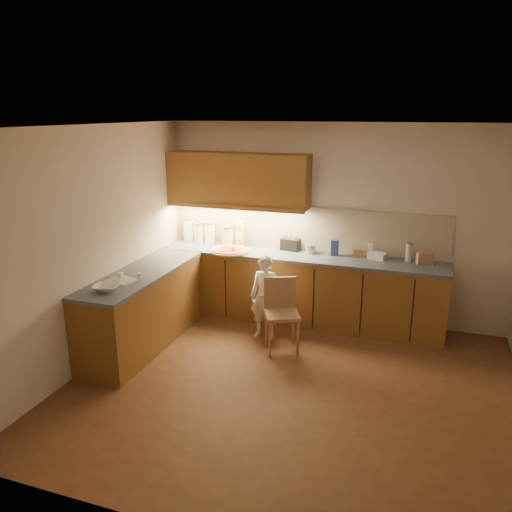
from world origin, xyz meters
name	(u,v)px	position (x,y,z in m)	size (l,w,h in m)	color
room	(295,228)	(0.00, 0.00, 1.68)	(4.54, 4.50, 2.62)	#55331D
l_counter	(248,294)	(-0.92, 1.25, 0.46)	(3.77, 2.62, 0.92)	brown
backsplash	(305,228)	(-0.38, 1.99, 1.21)	(3.75, 0.02, 0.58)	#B7AA8E
upper_cabinets	(237,180)	(-1.27, 1.82, 1.85)	(1.95, 0.36, 0.73)	brown
pizza_on_board	(230,250)	(-1.28, 1.53, 0.94)	(0.52, 0.52, 0.21)	#A18350
child	(265,297)	(-0.63, 1.05, 0.53)	(0.39, 0.25, 1.06)	white
wooden_chair	(281,309)	(-0.36, 0.84, 0.49)	(0.51, 0.51, 0.85)	tan
mixing_bowl	(107,288)	(-1.95, -0.27, 0.95)	(0.27, 0.27, 0.07)	white
canister_a	(189,230)	(-2.05, 1.89, 1.09)	(0.17, 0.17, 0.33)	white
canister_b	(199,232)	(-1.89, 1.88, 1.06)	(0.16, 0.16, 0.28)	silver
canister_c	(210,232)	(-1.73, 1.89, 1.07)	(0.16, 0.16, 0.30)	white
canister_d	(228,236)	(-1.43, 1.85, 1.06)	(0.17, 0.17, 0.27)	silver
oil_jug	(240,234)	(-1.27, 1.88, 1.08)	(0.12, 0.09, 0.35)	gold
toaster	(290,244)	(-0.54, 1.87, 1.00)	(0.27, 0.18, 0.17)	black
steel_pot	(310,249)	(-0.25, 1.82, 0.98)	(0.16, 0.16, 0.12)	silver
blue_box	(335,248)	(0.07, 1.82, 1.02)	(0.10, 0.07, 0.20)	#304C90
card_box_a	(359,253)	(0.38, 1.86, 0.97)	(0.15, 0.11, 0.11)	#A38658
white_bottle	(370,250)	(0.51, 1.90, 1.01)	(0.06, 0.06, 0.17)	white
flat_pack	(377,256)	(0.61, 1.82, 0.96)	(0.21, 0.15, 0.08)	silver
tall_jar	(409,252)	(0.99, 1.83, 1.04)	(0.08, 0.08, 0.24)	beige
card_box_b	(424,258)	(1.18, 1.81, 1.00)	(0.19, 0.15, 0.15)	tan
dough_cloth	(122,281)	(-1.96, 0.03, 0.93)	(0.29, 0.23, 0.02)	silver
spice_jar_a	(120,276)	(-2.02, 0.09, 0.96)	(0.06, 0.06, 0.08)	white
spice_jar_b	(140,276)	(-1.82, 0.16, 0.96)	(0.05, 0.05, 0.07)	silver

